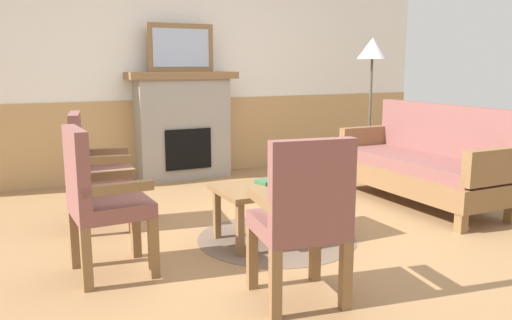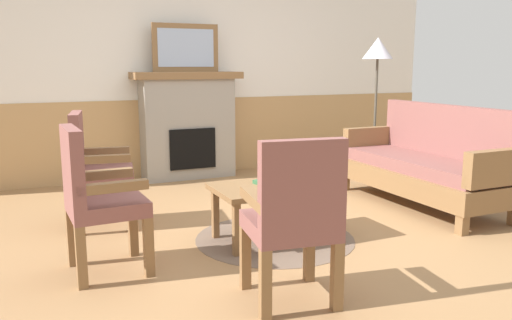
{
  "view_description": "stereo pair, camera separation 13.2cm",
  "coord_description": "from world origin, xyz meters",
  "px_view_note": "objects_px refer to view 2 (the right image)",
  "views": [
    {
      "loc": [
        -1.94,
        -3.59,
        1.36
      ],
      "look_at": [
        0.0,
        0.35,
        0.55
      ],
      "focal_mm": 36.14,
      "sensor_mm": 36.0,
      "label": 1
    },
    {
      "loc": [
        -1.82,
        -3.65,
        1.36
      ],
      "look_at": [
        0.0,
        0.35,
        0.55
      ],
      "focal_mm": 36.14,
      "sensor_mm": 36.0,
      "label": 2
    }
  ],
  "objects_px": {
    "framed_picture": "(186,48)",
    "book_on_table": "(266,182)",
    "couch": "(425,165)",
    "armchair_by_window_left": "(95,194)",
    "armchair_near_fireplace": "(95,165)",
    "armchair_front_left": "(294,214)",
    "coffee_table": "(275,192)",
    "fireplace": "(188,124)",
    "floor_lamp_by_couch": "(378,57)"
  },
  "relations": [
    {
      "from": "framed_picture",
      "to": "book_on_table",
      "type": "relative_size",
      "value": 4.48
    },
    {
      "from": "couch",
      "to": "framed_picture",
      "type": "bearing_deg",
      "value": 128.14
    },
    {
      "from": "couch",
      "to": "armchair_by_window_left",
      "type": "xyz_separation_m",
      "value": [
        -3.15,
        -0.42,
        0.14
      ]
    },
    {
      "from": "framed_picture",
      "to": "armchair_by_window_left",
      "type": "xyz_separation_m",
      "value": [
        -1.43,
        -2.61,
        -1.02
      ]
    },
    {
      "from": "framed_picture",
      "to": "armchair_near_fireplace",
      "type": "distance_m",
      "value": 2.28
    },
    {
      "from": "couch",
      "to": "armchair_front_left",
      "type": "relative_size",
      "value": 1.84
    },
    {
      "from": "book_on_table",
      "to": "armchair_near_fireplace",
      "type": "bearing_deg",
      "value": 144.92
    },
    {
      "from": "couch",
      "to": "armchair_by_window_left",
      "type": "height_order",
      "value": "same"
    },
    {
      "from": "framed_picture",
      "to": "couch",
      "type": "bearing_deg",
      "value": -51.86
    },
    {
      "from": "coffee_table",
      "to": "armchair_by_window_left",
      "type": "bearing_deg",
      "value": -175.04
    },
    {
      "from": "coffee_table",
      "to": "armchair_front_left",
      "type": "bearing_deg",
      "value": -111.3
    },
    {
      "from": "couch",
      "to": "armchair_near_fireplace",
      "type": "xyz_separation_m",
      "value": [
        -3.02,
        0.62,
        0.14
      ]
    },
    {
      "from": "fireplace",
      "to": "armchair_by_window_left",
      "type": "distance_m",
      "value": 2.98
    },
    {
      "from": "framed_picture",
      "to": "armchair_by_window_left",
      "type": "distance_m",
      "value": 3.14
    },
    {
      "from": "armchair_by_window_left",
      "to": "armchair_front_left",
      "type": "bearing_deg",
      "value": -44.51
    },
    {
      "from": "armchair_by_window_left",
      "to": "armchair_front_left",
      "type": "relative_size",
      "value": 1.0
    },
    {
      "from": "armchair_near_fireplace",
      "to": "armchair_front_left",
      "type": "bearing_deg",
      "value": -67.29
    },
    {
      "from": "framed_picture",
      "to": "couch",
      "type": "height_order",
      "value": "framed_picture"
    },
    {
      "from": "couch",
      "to": "book_on_table",
      "type": "distance_m",
      "value": 1.84
    },
    {
      "from": "couch",
      "to": "book_on_table",
      "type": "xyz_separation_m",
      "value": [
        -1.82,
        -0.22,
        0.06
      ]
    },
    {
      "from": "armchair_front_left",
      "to": "floor_lamp_by_couch",
      "type": "distance_m",
      "value": 3.71
    },
    {
      "from": "coffee_table",
      "to": "armchair_near_fireplace",
      "type": "relative_size",
      "value": 0.98
    },
    {
      "from": "armchair_by_window_left",
      "to": "fireplace",
      "type": "bearing_deg",
      "value": 61.32
    },
    {
      "from": "fireplace",
      "to": "armchair_near_fireplace",
      "type": "relative_size",
      "value": 1.33
    },
    {
      "from": "framed_picture",
      "to": "armchair_by_window_left",
      "type": "relative_size",
      "value": 0.82
    },
    {
      "from": "floor_lamp_by_couch",
      "to": "armchair_near_fireplace",
      "type": "bearing_deg",
      "value": -169.78
    },
    {
      "from": "coffee_table",
      "to": "floor_lamp_by_couch",
      "type": "relative_size",
      "value": 0.57
    },
    {
      "from": "framed_picture",
      "to": "floor_lamp_by_couch",
      "type": "relative_size",
      "value": 0.48
    },
    {
      "from": "coffee_table",
      "to": "armchair_front_left",
      "type": "relative_size",
      "value": 0.98
    },
    {
      "from": "fireplace",
      "to": "coffee_table",
      "type": "distance_m",
      "value": 2.51
    },
    {
      "from": "fireplace",
      "to": "floor_lamp_by_couch",
      "type": "distance_m",
      "value": 2.4
    },
    {
      "from": "floor_lamp_by_couch",
      "to": "armchair_by_window_left",
      "type": "bearing_deg",
      "value": -154.75
    },
    {
      "from": "fireplace",
      "to": "coffee_table",
      "type": "xyz_separation_m",
      "value": [
        -0.06,
        -2.49,
        -0.27
      ]
    },
    {
      "from": "armchair_near_fireplace",
      "to": "armchair_front_left",
      "type": "distance_m",
      "value": 2.14
    },
    {
      "from": "armchair_front_left",
      "to": "coffee_table",
      "type": "bearing_deg",
      "value": 68.7
    },
    {
      "from": "framed_picture",
      "to": "armchair_front_left",
      "type": "relative_size",
      "value": 0.82
    },
    {
      "from": "coffee_table",
      "to": "armchair_front_left",
      "type": "distance_m",
      "value": 1.15
    },
    {
      "from": "fireplace",
      "to": "framed_picture",
      "type": "relative_size",
      "value": 1.62
    },
    {
      "from": "coffee_table",
      "to": "fireplace",
      "type": "bearing_deg",
      "value": 88.63
    },
    {
      "from": "framed_picture",
      "to": "armchair_near_fireplace",
      "type": "bearing_deg",
      "value": -129.48
    },
    {
      "from": "armchair_near_fireplace",
      "to": "coffee_table",
      "type": "bearing_deg",
      "value": -36.46
    },
    {
      "from": "fireplace",
      "to": "armchair_front_left",
      "type": "bearing_deg",
      "value": -97.58
    },
    {
      "from": "floor_lamp_by_couch",
      "to": "framed_picture",
      "type": "bearing_deg",
      "value": 154.49
    },
    {
      "from": "couch",
      "to": "coffee_table",
      "type": "distance_m",
      "value": 1.81
    },
    {
      "from": "framed_picture",
      "to": "couch",
      "type": "relative_size",
      "value": 0.44
    },
    {
      "from": "armchair_near_fireplace",
      "to": "floor_lamp_by_couch",
      "type": "relative_size",
      "value": 0.58
    },
    {
      "from": "framed_picture",
      "to": "book_on_table",
      "type": "xyz_separation_m",
      "value": [
        -0.1,
        -2.42,
        -1.1
      ]
    },
    {
      "from": "book_on_table",
      "to": "armchair_near_fireplace",
      "type": "xyz_separation_m",
      "value": [
        -1.2,
        0.84,
        0.08
      ]
    },
    {
      "from": "book_on_table",
      "to": "armchair_by_window_left",
      "type": "distance_m",
      "value": 1.34
    },
    {
      "from": "book_on_table",
      "to": "floor_lamp_by_couch",
      "type": "relative_size",
      "value": 0.11
    }
  ]
}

